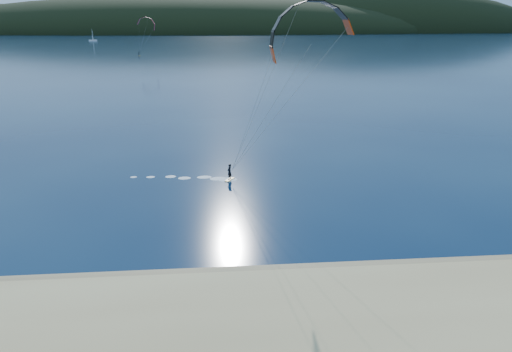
{
  "coord_description": "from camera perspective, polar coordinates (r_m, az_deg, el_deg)",
  "views": [
    {
      "loc": [
        -1.18,
        -20.23,
        15.58
      ],
      "look_at": [
        1.28,
        10.0,
        5.0
      ],
      "focal_mm": 30.93,
      "sensor_mm": 36.0,
      "label": 1
    }
  ],
  "objects": [
    {
      "name": "kitesurfer_near",
      "position": [
        41.21,
        6.48,
        15.9
      ],
      "size": [
        22.19,
        6.21,
        16.9
      ],
      "color": "#C08B16",
      "rests_on": "ground"
    },
    {
      "name": "sailboat",
      "position": [
        437.68,
        -20.34,
        16.15
      ],
      "size": [
        7.32,
        4.54,
        10.19
      ],
      "color": "white",
      "rests_on": "ground"
    },
    {
      "name": "kitesurfer_far",
      "position": [
        229.81,
        -14.03,
        18.27
      ],
      "size": [
        10.12,
        5.2,
        17.29
      ],
      "color": "#C08B16",
      "rests_on": "ground"
    },
    {
      "name": "wet_sand",
      "position": [
        29.23,
        -1.67,
        -12.88
      ],
      "size": [
        220.0,
        2.5,
        0.1
      ],
      "color": "#907A53",
      "rests_on": "ground"
    },
    {
      "name": "ground",
      "position": [
        25.56,
        -1.09,
        -18.32
      ],
      "size": [
        1800.0,
        1800.0,
        0.0
      ],
      "primitive_type": "plane",
      "color": "#071937",
      "rests_on": "ground"
    },
    {
      "name": "headland",
      "position": [
        765.68,
        -4.75,
        18.0
      ],
      "size": [
        1200.0,
        310.0,
        140.0
      ],
      "color": "black",
      "rests_on": "ground"
    }
  ]
}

